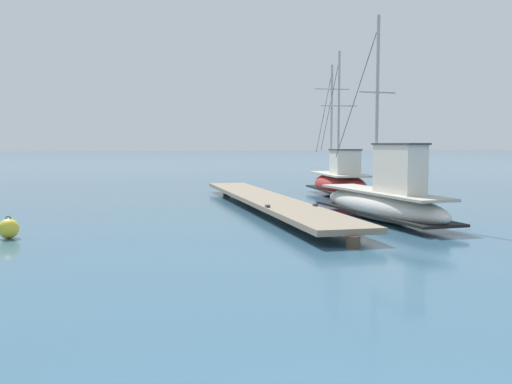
{
  "coord_description": "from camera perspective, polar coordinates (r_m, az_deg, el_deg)",
  "views": [
    {
      "loc": [
        -1.74,
        -1.77,
        2.46
      ],
      "look_at": [
        1.99,
        9.89,
        1.4
      ],
      "focal_mm": 38.97,
      "sensor_mm": 36.0,
      "label": 1
    }
  ],
  "objects": [
    {
      "name": "fishing_boat_0",
      "position": [
        26.8,
        8.62,
        1.14
      ],
      "size": [
        2.76,
        6.94,
        6.86
      ],
      "color": "#AD2823",
      "rests_on": "ground"
    },
    {
      "name": "mooring_buoy",
      "position": [
        15.86,
        -24.05,
        -3.45
      ],
      "size": [
        0.52,
        0.52,
        0.6
      ],
      "color": "yellow",
      "rests_on": "ground"
    },
    {
      "name": "floating_dock",
      "position": [
        20.97,
        1.05,
        -0.79
      ],
      "size": [
        2.93,
        16.47,
        0.53
      ],
      "color": "gray",
      "rests_on": "ground"
    },
    {
      "name": "fishing_boat_1",
      "position": [
        18.2,
        12.95,
        -0.71
      ],
      "size": [
        1.47,
        6.96,
        6.57
      ],
      "color": "silver",
      "rests_on": "ground"
    }
  ]
}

